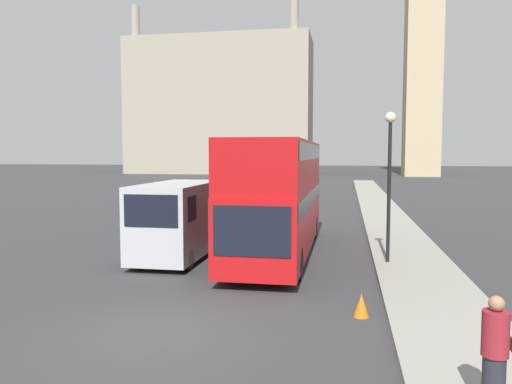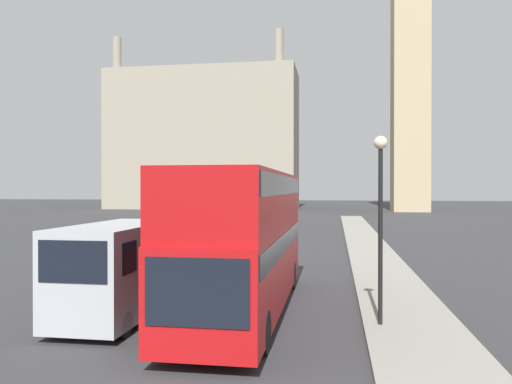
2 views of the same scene
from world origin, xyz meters
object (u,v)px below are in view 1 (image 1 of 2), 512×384
object	(u,v)px
pedestrian	(495,354)
street_lamp	(390,162)
white_van	(177,219)
red_double_decker_bus	(279,192)
parked_sedan	(263,193)

from	to	relation	value
pedestrian	street_lamp	xyz separation A→B (m)	(-0.69, 9.86, 2.53)
pedestrian	street_lamp	size ratio (longest dim) A/B	0.33
white_van	red_double_decker_bus	bearing A→B (deg)	23.23
red_double_decker_bus	street_lamp	distance (m)	4.29
parked_sedan	white_van	bearing A→B (deg)	-88.54
pedestrian	parked_sedan	bearing A→B (deg)	105.23
pedestrian	street_lamp	distance (m)	10.20
red_double_decker_bus	white_van	world-z (taller)	red_double_decker_bus
white_van	street_lamp	size ratio (longest dim) A/B	1.01
white_van	pedestrian	size ratio (longest dim) A/B	3.04
parked_sedan	street_lamp	bearing A→B (deg)	-70.03
red_double_decker_bus	white_van	xyz separation A→B (m)	(-3.49, -1.50, -0.92)
red_double_decker_bus	pedestrian	distance (m)	12.19
white_van	pedestrian	bearing A→B (deg)	-50.20
red_double_decker_bus	street_lamp	bearing A→B (deg)	-18.96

